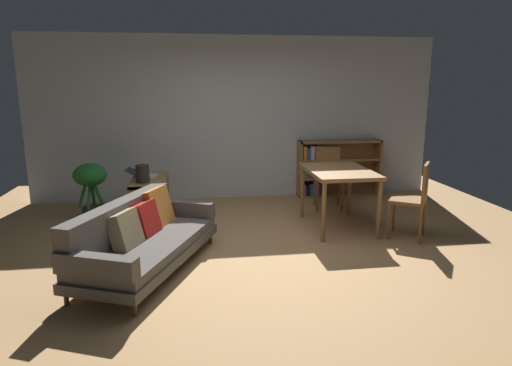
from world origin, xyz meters
TOP-DOWN VIEW (x-y plane):
  - ground_plane at (0.00, 0.00)m, footprint 8.16×8.16m
  - back_wall_panel at (0.00, 2.70)m, footprint 6.80×0.10m
  - fabric_couch at (-1.33, -0.26)m, footprint 1.51×2.13m
  - media_console at (-1.37, 1.43)m, footprint 0.48×1.03m
  - open_laptop at (-1.47, 1.59)m, footprint 0.46×0.34m
  - desk_speaker at (-1.44, 1.19)m, footprint 0.18×0.18m
  - potted_floor_plant at (-2.22, 1.66)m, footprint 0.47×0.47m
  - dining_table at (1.17, 0.77)m, footprint 0.82×1.16m
  - dining_chair_near at (1.98, 0.22)m, footprint 0.58×0.58m
  - dining_chair_far at (1.35, 1.79)m, footprint 0.48×0.46m
  - bookshelf at (1.65, 2.53)m, footprint 1.44×0.29m

SIDE VIEW (x-z plane):
  - ground_plane at x=0.00m, z-range 0.00..0.00m
  - media_console at x=-1.37m, z-range 0.00..0.62m
  - fabric_couch at x=-1.33m, z-range -0.03..0.73m
  - bookshelf at x=1.65m, z-range 0.00..0.97m
  - dining_chair_far at x=1.35m, z-range 0.07..1.01m
  - potted_floor_plant at x=-2.22m, z-range 0.14..0.96m
  - dining_chair_near at x=1.98m, z-range 0.06..1.04m
  - open_laptop at x=-1.47m, z-range 0.59..0.71m
  - dining_table at x=1.17m, z-range 0.31..1.12m
  - desk_speaker at x=-1.44m, z-range 0.63..0.86m
  - back_wall_panel at x=0.00m, z-range 0.00..2.70m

